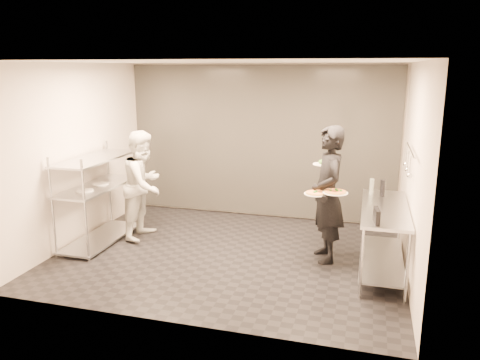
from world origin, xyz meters
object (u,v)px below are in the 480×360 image
(pass_rack, at_px, (98,195))
(waiter, at_px, (328,195))
(chef, at_px, (144,185))
(pos_monitor, at_px, (377,216))
(prep_counter, at_px, (384,228))
(pizza_plate_far, at_px, (335,192))
(bottle_green, at_px, (372,186))
(bottle_clear, at_px, (384,186))
(bottle_dark, at_px, (383,188))
(pizza_plate_near, at_px, (316,193))
(salad_plate, at_px, (323,163))

(pass_rack, relative_size, waiter, 0.82)
(pass_rack, distance_m, chef, 0.73)
(chef, xyz_separation_m, pos_monitor, (3.61, -1.12, 0.13))
(prep_counter, height_order, pizza_plate_far, pizza_plate_far)
(bottle_green, relative_size, bottle_clear, 1.29)
(bottle_green, bearing_deg, chef, -176.30)
(prep_counter, height_order, bottle_dark, bottle_dark)
(prep_counter, height_order, pos_monitor, pos_monitor)
(prep_counter, distance_m, pos_monitor, 0.82)
(bottle_clear, bearing_deg, prep_counter, -89.30)
(pass_rack, height_order, waiter, waiter)
(prep_counter, distance_m, bottle_green, 0.77)
(pass_rack, height_order, bottle_clear, pass_rack)
(pizza_plate_near, height_order, bottle_clear, bottle_clear)
(pizza_plate_far, relative_size, bottle_dark, 1.39)
(pos_monitor, distance_m, bottle_dark, 1.24)
(pass_rack, height_order, bottle_green, pass_rack)
(pizza_plate_far, bearing_deg, prep_counter, 1.33)
(waiter, xyz_separation_m, chef, (-2.95, 0.17, -0.10))
(chef, bearing_deg, pizza_plate_near, -95.75)
(pizza_plate_far, height_order, pos_monitor, pizza_plate_far)
(pass_rack, distance_m, pizza_plate_near, 3.41)
(chef, distance_m, pizza_plate_near, 2.84)
(prep_counter, bearing_deg, pizza_plate_near, -179.95)
(waiter, xyz_separation_m, salad_plate, (-0.11, 0.27, 0.40))
(waiter, distance_m, salad_plate, 0.49)
(pizza_plate_near, xyz_separation_m, bottle_dark, (0.89, 0.52, 0.00))
(salad_plate, relative_size, pos_monitor, 1.18)
(bottle_green, bearing_deg, pizza_plate_near, -139.87)
(chef, relative_size, pizza_plate_near, 5.57)
(pizza_plate_near, bearing_deg, waiter, 56.65)
(pos_monitor, distance_m, bottle_clear, 1.52)
(pass_rack, height_order, salad_plate, pass_rack)
(chef, bearing_deg, salad_plate, -85.81)
(pos_monitor, bearing_deg, pizza_plate_near, 130.63)
(pass_rack, distance_m, pos_monitor, 4.28)
(pass_rack, height_order, pos_monitor, pass_rack)
(prep_counter, bearing_deg, bottle_clear, 90.70)
(pos_monitor, bearing_deg, prep_counter, 72.90)
(chef, xyz_separation_m, bottle_dark, (3.70, 0.12, 0.17))
(pass_rack, xyz_separation_m, bottle_clear, (4.32, 0.80, 0.24))
(pass_rack, bearing_deg, bottle_dark, 6.90)
(pos_monitor, bearing_deg, waiter, 117.41)
(chef, bearing_deg, prep_counter, -93.76)
(pizza_plate_far, bearing_deg, bottle_dark, 40.24)
(pizza_plate_far, bearing_deg, salad_plate, 114.07)
(bottle_green, height_order, bottle_dark, bottle_dark)
(salad_plate, height_order, bottle_dark, salad_plate)
(salad_plate, bearing_deg, chef, -178.11)
(salad_plate, distance_m, bottle_clear, 1.00)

